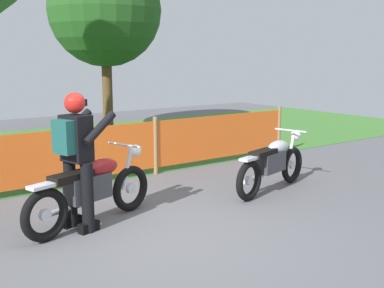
{
  "coord_description": "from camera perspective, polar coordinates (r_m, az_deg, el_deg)",
  "views": [
    {
      "loc": [
        -2.72,
        -4.54,
        2.1
      ],
      "look_at": [
        1.03,
        0.69,
        0.9
      ],
      "focal_mm": 43.84,
      "sensor_mm": 36.0,
      "label": 1
    }
  ],
  "objects": [
    {
      "name": "ground",
      "position": [
        5.7,
        -4.43,
        -11.21
      ],
      "size": [
        24.0,
        24.0,
        0.02
      ],
      "primitive_type": "cube",
      "color": "#5B5B60"
    },
    {
      "name": "rider_trailing",
      "position": [
        5.8,
        -13.88,
        -1.17
      ],
      "size": [
        0.76,
        0.66,
        1.69
      ],
      "rotation": [
        0.0,
        0.0,
        0.3
      ],
      "color": "black",
      "rests_on": "ground"
    },
    {
      "name": "motorcycle_trailing",
      "position": [
        6.05,
        -12.07,
        -5.37
      ],
      "size": [
        1.96,
        0.81,
        0.96
      ],
      "rotation": [
        0.0,
        0.0,
        0.3
      ],
      "color": "black",
      "rests_on": "ground"
    },
    {
      "name": "barrier_fence",
      "position": [
        7.78,
        -14.42,
        -1.34
      ],
      "size": [
        9.53,
        0.08,
        1.05
      ],
      "color": "olive",
      "rests_on": "ground"
    },
    {
      "name": "grass_verge",
      "position": [
        11.01,
        -20.65,
        -1.12
      ],
      "size": [
        24.0,
        6.67,
        0.01
      ],
      "primitive_type": "cube",
      "color": "#427A33",
      "rests_on": "ground"
    },
    {
      "name": "motorcycle_lead",
      "position": [
        7.51,
        9.77,
        -2.33
      ],
      "size": [
        1.9,
        0.72,
        0.92
      ],
      "rotation": [
        0.0,
        0.0,
        0.26
      ],
      "color": "black",
      "rests_on": "ground"
    },
    {
      "name": "tree_near_left",
      "position": [
        13.38,
        -10.56,
        15.7
      ],
      "size": [
        3.06,
        3.06,
        4.88
      ],
      "color": "brown",
      "rests_on": "ground"
    }
  ]
}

